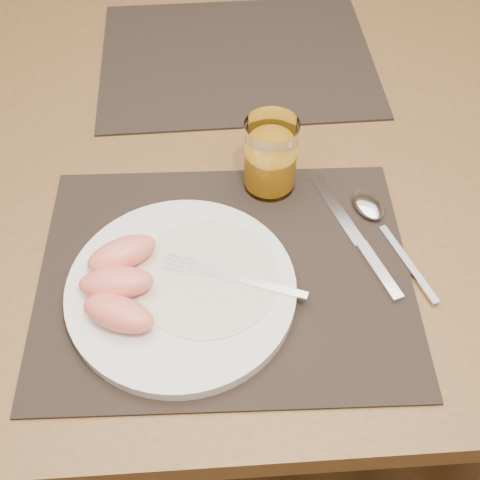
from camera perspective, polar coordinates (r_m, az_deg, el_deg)
name	(u,v)px	position (r m, az deg, el deg)	size (l,w,h in m)	color
ground	(239,378)	(1.50, -0.10, -12.93)	(5.00, 5.00, 0.00)	brown
table	(238,189)	(0.94, -0.16, 4.83)	(1.40, 0.90, 0.75)	brown
placemat_near	(225,274)	(0.73, -1.43, -3.25)	(0.45, 0.35, 0.00)	#2B221B
placemat_far	(237,58)	(1.05, -0.29, 16.85)	(0.45, 0.35, 0.00)	#2B221B
plate	(181,289)	(0.71, -5.58, -4.69)	(0.27, 0.27, 0.02)	white
plate_dressing	(206,277)	(0.71, -3.21, -3.51)	(0.17, 0.17, 0.00)	white
fork	(222,275)	(0.71, -1.72, -3.30)	(0.17, 0.08, 0.00)	silver
knife	(360,244)	(0.77, 11.35, -0.34)	(0.08, 0.21, 0.01)	silver
spoon	(374,213)	(0.80, 12.56, 2.53)	(0.08, 0.19, 0.01)	silver
juice_glass	(270,159)	(0.79, 2.90, 7.69)	(0.07, 0.07, 0.11)	white
grapefruit_wedges	(119,283)	(0.70, -11.41, -3.98)	(0.09, 0.15, 0.03)	#FF8568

